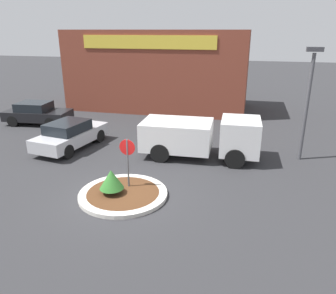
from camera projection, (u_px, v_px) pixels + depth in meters
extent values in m
plane|color=#2D2D30|center=(123.00, 196.00, 12.50)|extent=(120.00, 120.00, 0.00)
cylinder|color=beige|center=(123.00, 194.00, 12.48)|extent=(3.37, 3.37, 0.15)
cylinder|color=#4C2D19|center=(123.00, 194.00, 12.48)|extent=(2.76, 2.76, 0.15)
cylinder|color=#4C4C51|center=(128.00, 165.00, 12.65)|extent=(0.07, 0.07, 2.11)
cylinder|color=#B71414|center=(127.00, 147.00, 12.40)|extent=(0.62, 0.03, 0.62)
cylinder|color=brown|center=(112.00, 191.00, 12.36)|extent=(0.08, 0.08, 0.21)
cone|color=#2D6B28|center=(111.00, 179.00, 12.20)|extent=(0.91, 0.91, 0.74)
cube|color=silver|center=(240.00, 136.00, 15.53)|extent=(1.88, 2.23, 1.62)
cube|color=silver|center=(177.00, 135.00, 16.18)|extent=(3.47, 2.41, 1.36)
cube|color=black|center=(254.00, 131.00, 15.31)|extent=(0.11, 1.94, 0.57)
cylinder|color=black|center=(236.00, 144.00, 16.79)|extent=(0.92, 0.28, 0.91)
cylinder|color=black|center=(235.00, 159.00, 14.86)|extent=(0.92, 0.28, 0.91)
cylinder|color=black|center=(169.00, 139.00, 17.48)|extent=(0.92, 0.28, 0.91)
cylinder|color=black|center=(160.00, 153.00, 15.55)|extent=(0.92, 0.28, 0.91)
cube|color=brown|center=(159.00, 70.00, 25.90)|extent=(13.62, 6.00, 5.99)
cube|color=gold|center=(147.00, 42.00, 22.40)|extent=(9.54, 0.08, 0.90)
cube|color=#B7B7BC|center=(71.00, 136.00, 17.40)|extent=(2.48, 4.62, 0.64)
cube|color=black|center=(67.00, 127.00, 17.01)|extent=(1.92, 2.33, 0.54)
cylinder|color=black|center=(75.00, 133.00, 18.98)|extent=(0.31, 0.73, 0.71)
cylinder|color=black|center=(100.00, 136.00, 18.37)|extent=(0.31, 0.73, 0.71)
cylinder|color=black|center=(41.00, 147.00, 16.62)|extent=(0.31, 0.73, 0.71)
cylinder|color=black|center=(68.00, 152.00, 16.01)|extent=(0.31, 0.73, 0.71)
cube|color=black|center=(38.00, 115.00, 21.83)|extent=(4.38, 2.26, 0.62)
cube|color=black|center=(34.00, 106.00, 21.66)|extent=(2.17, 1.84, 0.54)
cylinder|color=black|center=(63.00, 116.00, 22.53)|extent=(0.73, 0.27, 0.72)
cylinder|color=black|center=(50.00, 123.00, 20.91)|extent=(0.73, 0.27, 0.72)
cylinder|color=black|center=(28.00, 115.00, 22.92)|extent=(0.73, 0.27, 0.72)
cylinder|color=black|center=(13.00, 121.00, 21.30)|extent=(0.73, 0.27, 0.72)
cylinder|color=#4C4C51|center=(306.00, 109.00, 15.21)|extent=(0.16, 0.16, 5.03)
cube|color=#38383D|center=(315.00, 49.00, 14.30)|extent=(0.70, 0.30, 0.20)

